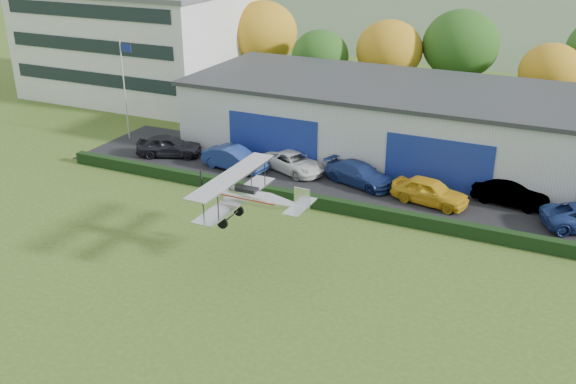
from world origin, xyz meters
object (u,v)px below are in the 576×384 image
at_px(flagpole, 125,81).
at_px(car_4, 430,191).
at_px(car_5, 510,194).
at_px(biplane, 248,195).
at_px(car_1, 235,158).
at_px(office_block, 142,41).
at_px(car_2, 294,163).
at_px(hangar, 458,127).
at_px(car_0, 169,146).
at_px(car_3, 360,174).

distance_m(flagpole, car_4, 25.41).
xyz_separation_m(flagpole, car_5, (29.59, -0.33, -3.98)).
bearing_deg(biplane, car_1, 123.33).
relative_size(car_1, car_5, 1.06).
height_order(office_block, car_1, office_block).
height_order(car_2, biplane, biplane).
xyz_separation_m(hangar, car_5, (4.71, -6.31, -1.86)).
bearing_deg(car_1, hangar, -52.03).
xyz_separation_m(office_block, car_5, (37.71, -13.33, -4.41)).
bearing_deg(car_0, car_1, -114.38).
height_order(flagpole, car_5, flagpole).
height_order(office_block, car_3, office_block).
relative_size(car_0, car_5, 1.06).
relative_size(car_1, car_3, 0.95).
distance_m(office_block, biplane, 37.14).
bearing_deg(car_5, hangar, 44.70).
height_order(office_block, car_2, office_block).
relative_size(car_4, biplane, 0.68).
bearing_deg(car_2, biplane, -142.84).
bearing_deg(car_2, car_5, -64.59).
xyz_separation_m(hangar, car_3, (-4.89, -7.17, -1.87)).
bearing_deg(car_4, hangar, 10.97).
bearing_deg(car_5, office_block, 78.50).
xyz_separation_m(office_block, biplane, (26.22, -26.25, -1.56)).
relative_size(car_1, biplane, 0.68).
height_order(car_5, biplane, biplane).
relative_size(flagpole, biplane, 1.13).
distance_m(car_0, car_3, 14.81).
bearing_deg(office_block, car_3, -26.78).
bearing_deg(hangar, car_4, -89.17).
xyz_separation_m(office_block, car_4, (33.12, -15.28, -4.34)).
relative_size(office_block, car_1, 4.25).
distance_m(hangar, car_5, 8.09).
bearing_deg(office_block, car_0, -48.39).
distance_m(office_block, car_2, 27.37).
distance_m(car_3, biplane, 12.54).
height_order(office_block, flagpole, office_block).
relative_size(car_0, car_2, 0.98).
height_order(car_1, car_3, car_1).
height_order(car_3, biplane, biplane).
bearing_deg(car_0, hangar, -89.56).
xyz_separation_m(office_block, car_3, (28.11, -14.19, -4.43)).
bearing_deg(car_2, hangar, -31.99).
height_order(flagpole, car_2, flagpole).
distance_m(car_1, biplane, 13.37).
xyz_separation_m(flagpole, car_1, (10.99, -2.28, -3.94)).
bearing_deg(flagpole, car_3, -3.40).
bearing_deg(flagpole, car_0, -21.06).
xyz_separation_m(flagpole, car_0, (5.21, -2.01, -3.92)).
bearing_deg(car_3, biplane, -170.24).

